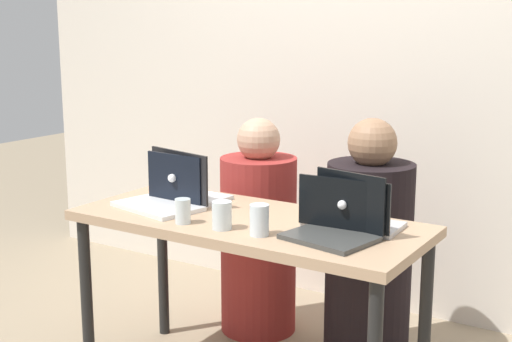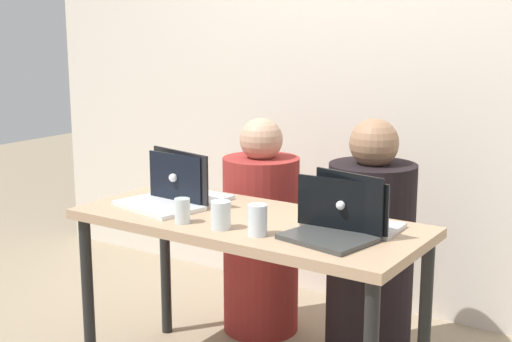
% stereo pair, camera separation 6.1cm
% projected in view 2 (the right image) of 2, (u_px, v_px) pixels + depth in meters
% --- Properties ---
extents(back_wall, '(4.50, 0.10, 2.50)m').
position_uv_depth(back_wall, '(376.00, 72.00, 3.69)').
color(back_wall, silver).
rests_on(back_wall, ground).
extents(desk, '(1.41, 0.61, 0.74)m').
position_uv_depth(desk, '(248.00, 238.00, 2.84)').
color(desk, tan).
rests_on(desk, ground).
extents(person_on_left, '(0.44, 0.44, 1.06)m').
position_uv_depth(person_on_left, '(261.00, 238.00, 3.48)').
color(person_on_left, maroon).
rests_on(person_on_left, ground).
extents(person_on_right, '(0.43, 0.43, 1.10)m').
position_uv_depth(person_on_right, '(370.00, 255.00, 3.16)').
color(person_on_right, black).
rests_on(person_on_right, ground).
extents(laptop_front_left, '(0.40, 0.31, 0.23)m').
position_uv_depth(laptop_front_left, '(166.00, 195.00, 3.00)').
color(laptop_front_left, silver).
rests_on(laptop_front_left, desk).
extents(laptop_back_right, '(0.37, 0.25, 0.21)m').
position_uv_depth(laptop_back_right, '(349.00, 218.00, 2.66)').
color(laptop_back_right, silver).
rests_on(laptop_back_right, desk).
extents(laptop_back_left, '(0.31, 0.26, 0.22)m').
position_uv_depth(laptop_back_left, '(187.00, 190.00, 3.09)').
color(laptop_back_left, silver).
rests_on(laptop_back_left, desk).
extents(laptop_front_right, '(0.34, 0.29, 0.23)m').
position_uv_depth(laptop_front_right, '(335.00, 225.00, 2.55)').
color(laptop_front_right, '#3A3C3A').
rests_on(laptop_front_right, desk).
extents(water_glass_center, '(0.08, 0.08, 0.11)m').
position_uv_depth(water_glass_center, '(221.00, 217.00, 2.67)').
color(water_glass_center, silver).
rests_on(water_glass_center, desk).
extents(water_glass_right, '(0.07, 0.07, 0.12)m').
position_uv_depth(water_glass_right, '(258.00, 222.00, 2.58)').
color(water_glass_right, silver).
rests_on(water_glass_right, desk).
extents(water_glass_left, '(0.06, 0.06, 0.10)m').
position_uv_depth(water_glass_left, '(182.00, 212.00, 2.75)').
color(water_glass_left, silver).
rests_on(water_glass_left, desk).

